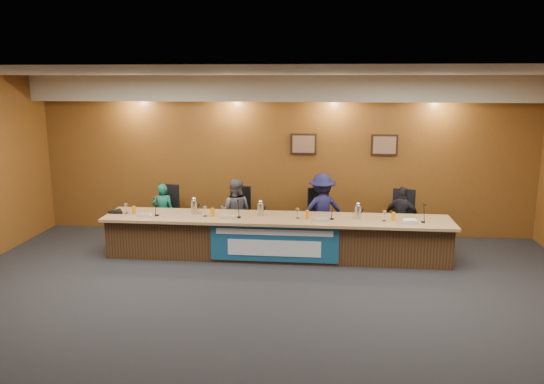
{
  "coord_description": "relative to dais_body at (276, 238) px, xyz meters",
  "views": [
    {
      "loc": [
        0.83,
        -6.63,
        3.13
      ],
      "look_at": [
        -0.1,
        2.62,
        1.14
      ],
      "focal_mm": 35.0,
      "sensor_mm": 36.0,
      "label": 1
    }
  ],
  "objects": [
    {
      "name": "dais_body",
      "position": [
        0.0,
        0.0,
        0.0
      ],
      "size": [
        6.0,
        0.8,
        0.7
      ],
      "primitive_type": "cube",
      "color": "#402915",
      "rests_on": "floor"
    },
    {
      "name": "office_chair_c",
      "position": [
        0.8,
        0.84,
        0.13
      ],
      "size": [
        0.62,
        0.62,
        0.08
      ],
      "primitive_type": "cube",
      "rotation": [
        0.0,
        0.0,
        0.35
      ],
      "color": "black",
      "rests_on": "floor"
    },
    {
      "name": "panelist_b",
      "position": [
        -0.86,
        0.74,
        0.28
      ],
      "size": [
        0.67,
        0.55,
        1.27
      ],
      "primitive_type": "imported",
      "rotation": [
        0.0,
        0.0,
        3.01
      ],
      "color": "#4F5155",
      "rests_on": "floor"
    },
    {
      "name": "carafe_mid",
      "position": [
        -0.29,
        0.04,
        0.51
      ],
      "size": [
        0.12,
        0.12,
        0.22
      ],
      "primitive_type": "cylinder",
      "color": "silver",
      "rests_on": "dais_top"
    },
    {
      "name": "microphone_d",
      "position": [
        2.51,
        -0.16,
        0.41
      ],
      "size": [
        0.07,
        0.07,
        0.02
      ],
      "primitive_type": "cylinder",
      "color": "black",
      "rests_on": "dais_top"
    },
    {
      "name": "water_glass_c",
      "position": [
        0.38,
        -0.1,
        0.49
      ],
      "size": [
        0.08,
        0.08,
        0.18
      ],
      "primitive_type": "cylinder",
      "color": "silver",
      "rests_on": "dais_top"
    },
    {
      "name": "speakerphone",
      "position": [
        -2.9,
        -0.04,
        0.43
      ],
      "size": [
        0.32,
        0.32,
        0.05
      ],
      "primitive_type": "cylinder",
      "color": "black",
      "rests_on": "dais_top"
    },
    {
      "name": "ceiling",
      "position": [
        0.0,
        -2.4,
        2.85
      ],
      "size": [
        10.0,
        8.0,
        0.04
      ],
      "primitive_type": "cube",
      "color": "silver",
      "rests_on": "wall_back"
    },
    {
      "name": "soffit",
      "position": [
        0.0,
        1.35,
        2.6
      ],
      "size": [
        10.0,
        0.5,
        0.5
      ],
      "primitive_type": "cube",
      "color": "beige",
      "rests_on": "wall_back"
    },
    {
      "name": "nameplate_d",
      "position": [
        2.29,
        -0.32,
        0.45
      ],
      "size": [
        0.24,
        0.08,
        0.1
      ],
      "primitive_type": "cube",
      "rotation": [
        0.31,
        0.0,
        0.0
      ],
      "color": "white",
      "rests_on": "dais_top"
    },
    {
      "name": "banner",
      "position": [
        0.0,
        -0.41,
        0.03
      ],
      "size": [
        2.2,
        0.02,
        0.65
      ],
      "primitive_type": "cube",
      "color": "navy",
      "rests_on": "dais_body"
    },
    {
      "name": "paper_stack",
      "position": [
        2.33,
        -0.07,
        0.4
      ],
      "size": [
        0.26,
        0.33,
        0.01
      ],
      "primitive_type": "cube",
      "rotation": [
        0.0,
        0.0,
        0.14
      ],
      "color": "white",
      "rests_on": "dais_top"
    },
    {
      "name": "wall_back",
      "position": [
        0.0,
        1.6,
        1.25
      ],
      "size": [
        10.0,
        0.04,
        3.2
      ],
      "primitive_type": "cube",
      "color": "brown",
      "rests_on": "floor"
    },
    {
      "name": "water_glass_d",
      "position": [
        1.86,
        -0.13,
        0.49
      ],
      "size": [
        0.08,
        0.08,
        0.18
      ],
      "primitive_type": "cylinder",
      "color": "silver",
      "rests_on": "dais_top"
    },
    {
      "name": "wall_photo_right",
      "position": [
        2.0,
        1.57,
        1.5
      ],
      "size": [
        0.52,
        0.04,
        0.42
      ],
      "primitive_type": "cube",
      "color": "black",
      "rests_on": "wall_back"
    },
    {
      "name": "panelist_a",
      "position": [
        -2.29,
        0.74,
        0.23
      ],
      "size": [
        0.47,
        0.36,
        1.15
      ],
      "primitive_type": "imported",
      "rotation": [
        0.0,
        0.0,
        3.37
      ],
      "color": "#125A44",
      "rests_on": "floor"
    },
    {
      "name": "floor",
      "position": [
        0.0,
        -2.4,
        -0.35
      ],
      "size": [
        10.0,
        10.0,
        0.0
      ],
      "primitive_type": "plane",
      "color": "black",
      "rests_on": "ground"
    },
    {
      "name": "juice_glass_a",
      "position": [
        -2.56,
        -0.1,
        0.47
      ],
      "size": [
        0.06,
        0.06,
        0.15
      ],
      "primitive_type": "cylinder",
      "color": "orange",
      "rests_on": "dais_top"
    },
    {
      "name": "juice_glass_d",
      "position": [
        2.02,
        -0.09,
        0.47
      ],
      "size": [
        0.06,
        0.06,
        0.15
      ],
      "primitive_type": "cylinder",
      "color": "orange",
      "rests_on": "dais_top"
    },
    {
      "name": "water_glass_a",
      "position": [
        -2.72,
        -0.06,
        0.49
      ],
      "size": [
        0.08,
        0.08,
        0.18
      ],
      "primitive_type": "cylinder",
      "color": "silver",
      "rests_on": "dais_top"
    },
    {
      "name": "carafe_right",
      "position": [
        1.42,
        -0.02,
        0.52
      ],
      "size": [
        0.11,
        0.11,
        0.24
      ],
      "primitive_type": "cylinder",
      "color": "silver",
      "rests_on": "dais_top"
    },
    {
      "name": "nameplate_a",
      "position": [
        -2.31,
        -0.32,
        0.45
      ],
      "size": [
        0.24,
        0.08,
        0.1
      ],
      "primitive_type": "cube",
      "rotation": [
        0.31,
        0.0,
        0.0
      ],
      "color": "white",
      "rests_on": "dais_top"
    },
    {
      "name": "banner_text_upper",
      "position": [
        0.0,
        -0.43,
        0.23
      ],
      "size": [
        2.0,
        0.01,
        0.1
      ],
      "primitive_type": "cube",
      "color": "silver",
      "rests_on": "banner"
    },
    {
      "name": "carafe_left",
      "position": [
        -1.48,
        0.02,
        0.52
      ],
      "size": [
        0.12,
        0.12,
        0.25
      ],
      "primitive_type": "cylinder",
      "color": "silver",
      "rests_on": "dais_top"
    },
    {
      "name": "panelist_c",
      "position": [
        0.8,
        0.74,
        0.35
      ],
      "size": [
        1.01,
        0.74,
        1.4
      ],
      "primitive_type": "imported",
      "rotation": [
        0.0,
        0.0,
        3.41
      ],
      "color": "#15153B",
      "rests_on": "floor"
    },
    {
      "name": "office_chair_a",
      "position": [
        -2.29,
        0.84,
        0.13
      ],
      "size": [
        0.56,
        0.56,
        0.08
      ],
      "primitive_type": "cube",
      "rotation": [
        0.0,
        0.0,
        -0.18
      ],
      "color": "black",
      "rests_on": "floor"
    },
    {
      "name": "office_chair_b",
      "position": [
        -0.86,
        0.84,
        0.13
      ],
      "size": [
        0.58,
        0.58,
        0.08
      ],
      "primitive_type": "cube",
      "rotation": [
        0.0,
        0.0,
        -0.24
      ],
      "color": "black",
      "rests_on": "floor"
    },
    {
      "name": "microphone_b",
      "position": [
        -0.64,
        -0.16,
        0.41
      ],
      "size": [
        0.07,
        0.07,
        0.02
      ],
      "primitive_type": "cylinder",
      "color": "black",
      "rests_on": "dais_top"
    },
    {
      "name": "banner_text_lower",
      "position": [
        0.0,
        -0.43,
        -0.05
      ],
      "size": [
        1.6,
        0.01,
        0.28
      ],
      "primitive_type": "cube",
      "color": "silver",
      "rests_on": "banner"
    },
    {
      "name": "wall_photo_left",
      "position": [
        0.4,
        1.57,
        1.5
      ],
      "size": [
        0.52,
        0.04,
        0.42
      ],
      "primitive_type": "cube",
      "color": "black",
      "rests_on": "wall_back"
    },
    {
      "name": "office_chair_d",
      "position": [
        2.29,
        0.84,
        0.13
      ],
      "size": [
        0.6,
        0.6,
        0.08
      ],
      "primitive_type": "cube",
      "rotation": [
        0.0,
        0.0,
        -0.31
      ],
      "color": "black",
      "rests_on": "floor"
    },
    {
      "name": "dais_top",
      "position": [
        0.0,
        -0.05,
        0.38
      ],
      "size": [
        6.1,
        0.95,
        0.05
      ],
      "primitive_type": "cube",
      "color": "#9C764E",
      "rests_on": "dais_body"
    },
    {
      "name": "juice_glass_b",
      "position": [
        -1.12,
        -0.11,
        0.47
      ],
      "size": [
        0.06,
        0.06,
        0.15
      ],
      "primitive_type": "cylinder",
      "color": "orange",
      "rests_on": "dais_top"
    },
    {
      "name": "microphone_a",
      "position": [
        -2.12,
        -0.17,
        0.41
      ],
      "size": [
        0.07,
        0.07,
        0.02
      ],
      "primitive_type": "cylinder",
      "color": "black",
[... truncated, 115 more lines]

